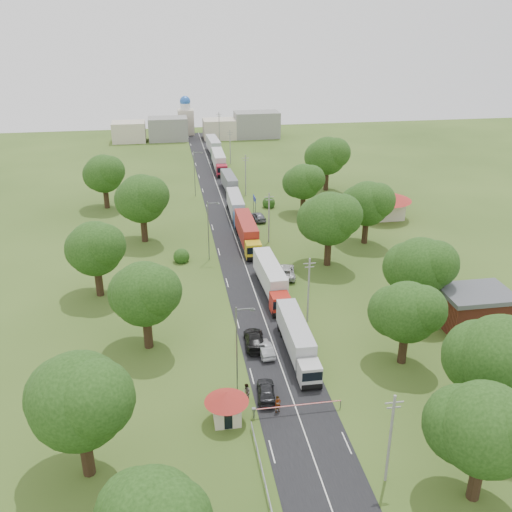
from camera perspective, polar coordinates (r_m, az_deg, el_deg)
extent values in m
plane|color=#324D19|center=(80.70, 0.14, -4.37)|extent=(260.00, 260.00, 0.00)
cube|color=black|center=(98.64, -1.76, 0.99)|extent=(8.00, 200.00, 0.04)
cylinder|color=slate|center=(59.08, -0.22, -15.46)|extent=(0.20, 0.20, 1.10)
cube|color=slate|center=(58.77, -0.22, -15.08)|extent=(0.35, 0.35, 0.25)
cylinder|color=red|center=(59.52, 4.20, -14.64)|extent=(9.00, 0.12, 0.12)
cylinder|color=slate|center=(60.87, 8.45, -14.48)|extent=(0.10, 0.10, 1.00)
cube|color=beige|center=(58.41, -2.94, -15.21)|extent=(2.60, 2.60, 2.40)
cone|color=maroon|center=(57.36, -2.97, -13.88)|extent=(4.40, 4.40, 1.10)
cube|color=black|center=(58.40, -1.62, -14.94)|extent=(0.02, 1.20, 0.90)
cube|color=black|center=(57.52, -2.78, -16.17)|extent=(0.80, 0.02, 1.90)
cylinder|color=slate|center=(111.44, -0.06, 4.78)|extent=(0.12, 0.12, 4.00)
cylinder|color=slate|center=(113.68, -0.25, 5.16)|extent=(0.12, 0.12, 4.00)
cube|color=#161F99|center=(112.06, -0.16, 5.75)|extent=(0.06, 3.00, 1.00)
cube|color=silver|center=(112.06, -0.16, 5.75)|extent=(0.07, 3.10, 0.06)
cylinder|color=gray|center=(51.47, 13.25, -17.42)|extent=(0.24, 0.24, 9.00)
cube|color=gray|center=(49.11, 13.67, -14.05)|extent=(1.60, 0.10, 0.10)
cube|color=gray|center=(49.41, 13.61, -14.51)|extent=(1.20, 0.10, 0.10)
cylinder|color=gray|center=(73.60, 5.27, -3.44)|extent=(0.24, 0.24, 9.00)
cube|color=gray|center=(71.97, 5.38, -0.74)|extent=(1.60, 0.10, 0.10)
cube|color=gray|center=(72.17, 5.37, -1.10)|extent=(1.20, 0.10, 0.10)
cylinder|color=gray|center=(98.75, 1.30, 3.82)|extent=(0.24, 0.24, 9.00)
cube|color=gray|center=(97.54, 1.32, 5.92)|extent=(1.60, 0.10, 0.10)
cube|color=gray|center=(97.69, 1.32, 5.64)|extent=(1.20, 0.10, 0.10)
cylinder|color=gray|center=(125.12, -1.05, 8.07)|extent=(0.24, 0.24, 9.00)
cube|color=gray|center=(124.17, -1.06, 9.76)|extent=(1.60, 0.10, 0.10)
cube|color=gray|center=(124.29, -1.06, 9.54)|extent=(1.20, 0.10, 0.10)
cylinder|color=gray|center=(152.08, -2.60, 10.82)|extent=(0.24, 0.24, 9.00)
cube|color=gray|center=(151.29, -2.63, 12.23)|extent=(1.60, 0.10, 0.10)
cube|color=gray|center=(151.39, -2.62, 12.04)|extent=(1.20, 0.10, 0.10)
cylinder|color=gray|center=(179.35, -3.70, 12.74)|extent=(0.24, 0.24, 9.00)
cube|color=gray|center=(178.69, -3.73, 13.93)|extent=(1.60, 0.10, 0.10)
cube|color=gray|center=(178.77, -3.73, 13.78)|extent=(1.20, 0.10, 0.10)
cylinder|color=slate|center=(60.39, -1.94, -9.31)|extent=(0.16, 0.16, 10.00)
cube|color=slate|center=(58.08, -1.12, -5.33)|extent=(1.80, 0.10, 0.10)
cube|color=slate|center=(58.26, -0.33, -5.40)|extent=(0.50, 0.22, 0.15)
cylinder|color=slate|center=(91.66, -4.79, 2.48)|extent=(0.16, 0.16, 10.00)
cube|color=slate|center=(90.16, -4.32, 5.31)|extent=(1.80, 0.10, 0.10)
cube|color=slate|center=(90.27, -3.81, 5.25)|extent=(0.50, 0.22, 0.15)
cylinder|color=slate|center=(124.92, -6.17, 8.15)|extent=(0.16, 0.16, 10.00)
cube|color=slate|center=(123.83, -5.84, 10.27)|extent=(1.80, 0.10, 0.10)
cube|color=slate|center=(123.91, -5.46, 10.22)|extent=(0.50, 0.22, 0.15)
cylinder|color=#382616|center=(53.63, 21.12, -20.04)|extent=(1.08, 1.08, 4.20)
sphere|color=#18350E|center=(50.38, 21.99, -15.75)|extent=(7.70, 7.70, 7.70)
sphere|color=#18350E|center=(49.85, 24.19, -15.42)|extent=(6.05, 6.05, 6.05)
sphere|color=#18350E|center=(51.10, 20.01, -15.56)|extent=(6.60, 6.60, 6.60)
cylinder|color=#382616|center=(61.37, 22.49, -13.85)|extent=(1.12, 1.12, 4.55)
sphere|color=#18350E|center=(58.34, 23.33, -9.44)|extent=(8.40, 8.40, 8.40)
sphere|color=#18350E|center=(59.10, 21.49, -9.36)|extent=(7.20, 7.20, 7.20)
cylinder|color=#382616|center=(68.44, 14.48, -8.87)|extent=(1.04, 1.04, 3.85)
sphere|color=#18350E|center=(66.12, 14.89, -5.44)|extent=(7.00, 7.00, 7.00)
sphere|color=#18350E|center=(65.48, 16.30, -5.16)|extent=(5.50, 5.50, 5.50)
sphere|color=#18350E|center=(66.97, 13.64, -5.40)|extent=(6.00, 6.00, 6.00)
cylinder|color=#382616|center=(78.51, 15.73, -4.45)|extent=(1.08, 1.08, 4.20)
sphere|color=#18350E|center=(76.33, 16.14, -1.04)|extent=(7.70, 7.70, 7.70)
sphere|color=#18350E|center=(75.69, 17.50, -0.73)|extent=(6.05, 6.05, 6.05)
sphere|color=#18350E|center=(77.23, 14.94, -1.05)|extent=(6.60, 6.60, 6.60)
cylinder|color=#382616|center=(91.26, 7.19, 0.43)|extent=(1.12, 1.12, 4.55)
sphere|color=#18350E|center=(89.25, 7.36, 3.73)|extent=(8.40, 8.40, 8.40)
sphere|color=#18350E|center=(88.30, 8.55, 4.06)|extent=(6.60, 6.60, 6.60)
sphere|color=#18350E|center=(90.48, 6.35, 3.66)|extent=(7.20, 7.20, 7.20)
cylinder|color=#382616|center=(101.08, 10.85, 2.41)|extent=(1.08, 1.08, 4.20)
sphere|color=#18350E|center=(99.39, 11.07, 5.17)|extent=(7.70, 7.70, 7.70)
sphere|color=#18350E|center=(98.64, 12.08, 5.45)|extent=(6.05, 6.05, 6.05)
sphere|color=#18350E|center=(100.42, 10.19, 5.09)|extent=(6.60, 6.60, 6.60)
cylinder|color=#382616|center=(114.46, 4.71, 5.17)|extent=(1.04, 1.04, 3.85)
sphere|color=#18350E|center=(113.09, 4.79, 7.42)|extent=(7.00, 7.00, 7.00)
sphere|color=#18350E|center=(112.26, 5.55, 7.67)|extent=(5.50, 5.50, 5.50)
sphere|color=#18350E|center=(114.17, 4.14, 7.33)|extent=(6.00, 6.00, 6.00)
cylinder|color=#382616|center=(130.48, 7.03, 7.53)|extent=(1.12, 1.12, 4.55)
sphere|color=#18350E|center=(129.08, 7.15, 9.91)|extent=(8.40, 8.40, 8.40)
sphere|color=#18350E|center=(128.19, 7.97, 10.18)|extent=(6.60, 6.60, 6.60)
sphere|color=#18350E|center=(130.30, 6.44, 9.80)|extent=(7.20, 7.20, 7.20)
sphere|color=#18350E|center=(43.44, -11.68, -23.77)|extent=(6.00, 6.00, 6.00)
cylinder|color=#382616|center=(54.35, -16.57, -18.36)|extent=(1.12, 1.12, 4.55)
sphere|color=#18350E|center=(50.90, -17.31, -13.64)|extent=(8.40, 8.40, 8.40)
sphere|color=#18350E|center=(49.19, -15.83, -13.59)|extent=(6.60, 6.60, 6.60)
sphere|color=#18350E|center=(52.65, -18.36, -13.22)|extent=(7.20, 7.20, 7.20)
cylinder|color=#382616|center=(70.18, -10.77, -7.46)|extent=(1.08, 1.08, 4.20)
sphere|color=#18350E|center=(67.73, -11.09, -3.73)|extent=(7.70, 7.70, 7.70)
sphere|color=#18350E|center=(66.32, -9.97, -3.45)|extent=(6.05, 6.05, 6.05)
sphere|color=#18350E|center=(69.27, -11.95, -3.68)|extent=(6.60, 6.60, 6.60)
cylinder|color=#382616|center=(84.01, -15.42, -2.50)|extent=(1.08, 1.08, 4.20)
sphere|color=#18350E|center=(81.98, -15.80, 0.72)|extent=(7.70, 7.70, 7.70)
sphere|color=#18350E|center=(80.50, -14.97, 1.03)|extent=(6.05, 6.05, 6.05)
sphere|color=#18350E|center=(83.59, -16.42, 0.68)|extent=(6.60, 6.60, 6.60)
cylinder|color=#382616|center=(101.86, -11.12, 2.66)|extent=(1.12, 1.12, 4.55)
sphere|color=#18350E|center=(100.06, -11.37, 5.64)|extent=(8.40, 8.40, 8.40)
sphere|color=#18350E|center=(98.59, -10.55, 5.99)|extent=(6.60, 6.60, 6.60)
sphere|color=#18350E|center=(101.73, -12.00, 5.53)|extent=(7.20, 7.20, 7.20)
cylinder|color=#382616|center=(121.40, -14.74, 5.63)|extent=(1.08, 1.08, 4.20)
sphere|color=#18350E|center=(120.00, -14.99, 7.95)|extent=(7.70, 7.70, 7.70)
sphere|color=#18350E|center=(118.60, -14.41, 8.25)|extent=(6.05, 6.05, 6.05)
sphere|color=#18350E|center=(121.58, -15.43, 7.83)|extent=(6.60, 6.60, 6.60)
cube|color=maroon|center=(77.99, 20.96, -5.21)|extent=(8.00, 6.00, 4.60)
cube|color=#47494F|center=(76.85, 21.24, -3.51)|extent=(8.60, 6.60, 0.60)
cube|color=beige|center=(114.42, 12.65, 4.70)|extent=(7.00, 5.00, 4.00)
cone|color=maroon|center=(113.55, 12.78, 6.09)|extent=(10.08, 10.08, 1.80)
cube|color=gray|center=(183.63, -8.79, 12.45)|extent=(12.00, 8.00, 7.00)
cube|color=beige|center=(184.57, -3.69, 12.57)|extent=(10.00, 8.00, 6.00)
cube|color=gray|center=(185.92, 0.08, 13.01)|extent=(14.00, 8.00, 8.00)
cube|color=beige|center=(184.01, -12.59, 12.04)|extent=(10.00, 8.00, 6.00)
cube|color=beige|center=(191.56, -7.01, 13.15)|extent=(5.00, 5.00, 8.00)
cylinder|color=silver|center=(190.74, -7.08, 14.63)|extent=(3.20, 3.20, 2.00)
sphere|color=#2659B2|center=(190.51, -7.11, 15.10)|extent=(3.40, 3.40, 3.40)
cube|color=silver|center=(63.17, 5.38, -11.58)|extent=(2.35, 2.35, 2.43)
cube|color=black|center=(62.05, 5.66, -11.94)|extent=(2.23, 0.04, 1.07)
cube|color=slate|center=(62.86, 5.60, -12.88)|extent=(2.14, 0.27, 0.34)
cube|color=slate|center=(69.08, 3.96, -8.94)|extent=(2.33, 11.18, 0.29)
cube|color=#B3B3B8|center=(68.40, 3.94, -7.57)|extent=(2.52, 11.47, 2.91)
cylinder|color=black|center=(63.08, 5.54, -12.79)|extent=(2.28, 0.97, 0.97)
cylinder|color=black|center=(64.45, 5.15, -11.89)|extent=(2.28, 0.97, 0.97)
cylinder|color=black|center=(72.01, 3.34, -7.68)|extent=(2.28, 0.97, 0.97)
cylinder|color=black|center=(73.23, 3.10, -7.10)|extent=(2.28, 0.97, 0.97)
cube|color=#B32014|center=(76.42, 2.41, -4.74)|extent=(2.55, 2.55, 2.57)
cube|color=black|center=(75.18, 2.60, -4.94)|extent=(2.36, 0.10, 1.13)
cube|color=slate|center=(75.90, 2.58, -5.84)|extent=(2.27, 0.33, 0.36)
cube|color=slate|center=(83.07, 1.41, -2.93)|extent=(2.78, 11.89, 0.31)
cube|color=silver|center=(82.54, 1.39, -1.68)|extent=(3.00, 12.21, 3.08)
cylinder|color=black|center=(76.15, 2.54, -5.78)|extent=(2.41, 1.03, 1.03)
cylinder|color=black|center=(77.73, 2.26, -5.12)|extent=(2.41, 1.03, 1.03)
cylinder|color=black|center=(86.36, 0.97, -2.04)|extent=(2.41, 1.03, 1.03)
cylinder|color=black|center=(87.73, 0.80, -1.61)|extent=(2.41, 1.03, 1.03)
cube|color=gold|center=(92.91, -0.28, 0.61)|extent=(2.51, 2.51, 2.60)
cube|color=black|center=(91.62, -0.16, 0.52)|extent=(2.39, 0.03, 1.14)
cube|color=slate|center=(92.23, -0.16, -0.27)|extent=(2.29, 0.26, 0.36)
cube|color=slate|center=(99.88, -0.93, 1.77)|extent=(2.44, 11.97, 0.31)
cube|color=maroon|center=(99.50, -0.97, 2.84)|extent=(2.65, 12.28, 3.12)
cylinder|color=black|center=(92.49, -0.19, -0.23)|extent=(2.44, 1.04, 1.04)
cylinder|color=black|center=(94.18, -0.37, 0.22)|extent=(2.44, 1.04, 1.04)
cylinder|color=black|center=(103.33, -1.23, 2.37)|extent=(2.44, 1.04, 1.04)
cylinder|color=black|center=(104.78, -1.35, 2.67)|extent=(2.44, 1.04, 1.04)
cube|color=#195496|center=(106.81, -1.57, 3.66)|extent=(2.41, 2.41, 2.46)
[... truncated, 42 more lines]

